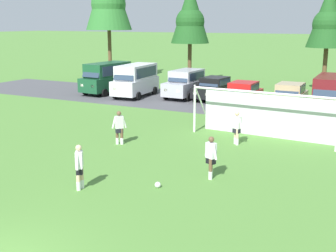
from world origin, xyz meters
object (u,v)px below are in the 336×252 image
at_px(soccer_goal, 266,113).
at_px(parked_car_slot_center, 214,88).
at_px(player_striker_near, 119,128).
at_px(parked_car_slot_left, 136,80).
at_px(player_midfield_center, 211,157).
at_px(player_winger_left, 79,167).
at_px(parked_car_slot_far_right, 331,95).
at_px(parked_car_slot_right, 290,96).
at_px(parked_car_slot_center_right, 243,94).
at_px(parked_car_slot_far_left, 107,77).
at_px(soccer_ball, 158,185).
at_px(parked_car_slot_center_left, 186,83).
at_px(player_defender_far, 237,128).

relative_size(soccer_goal, parked_car_slot_center, 1.74).
relative_size(player_striker_near, parked_car_slot_left, 0.33).
bearing_deg(player_midfield_center, player_winger_left, -138.96).
bearing_deg(parked_car_slot_far_right, parked_car_slot_right, 154.87).
xyz_separation_m(parked_car_slot_left, parked_car_slot_center_right, (8.91, -0.28, -0.47)).
bearing_deg(soccer_goal, parked_car_slot_far_left, 151.91).
bearing_deg(parked_car_slot_left, player_winger_left, -64.26).
bearing_deg(parked_car_slot_left, parked_car_slot_right, 2.31).
distance_m(soccer_ball, parked_car_slot_center_left, 19.65).
distance_m(player_midfield_center, parked_car_slot_center, 17.63).
xyz_separation_m(player_striker_near, parked_car_slot_center, (-0.63, 13.97, 0.05)).
height_order(player_midfield_center, parked_car_slot_right, parked_car_slot_right).
xyz_separation_m(player_winger_left, parked_car_slot_left, (-8.79, 18.23, 0.52)).
height_order(player_midfield_center, parked_car_slot_left, parked_car_slot_left).
xyz_separation_m(parked_car_slot_center, parked_car_slot_far_right, (8.73, -2.26, 0.47)).
height_order(player_midfield_center, parked_car_slot_far_right, parked_car_slot_far_right).
bearing_deg(soccer_goal, player_winger_left, -110.67).
distance_m(player_striker_near, player_winger_left, 6.04).
bearing_deg(player_winger_left, player_striker_near, 110.04).
bearing_deg(player_midfield_center, parked_car_slot_far_right, 80.62).
xyz_separation_m(soccer_ball, player_striker_near, (-4.46, 4.29, 0.71)).
relative_size(player_midfield_center, parked_car_slot_center, 0.38).
bearing_deg(parked_car_slot_center_right, parked_car_slot_center, 149.02).
relative_size(player_winger_left, parked_car_slot_center_right, 0.39).
height_order(player_midfield_center, parked_car_slot_center_right, parked_car_slot_center_right).
distance_m(player_defender_far, parked_car_slot_far_right, 9.64).
relative_size(parked_car_slot_left, parked_car_slot_center, 1.14).
distance_m(player_winger_left, parked_car_slot_center_right, 17.95).
bearing_deg(player_striker_near, parked_car_slot_center_right, 79.87).
bearing_deg(soccer_ball, soccer_goal, 80.58).
distance_m(soccer_goal, player_winger_left, 10.91).
bearing_deg(parked_car_slot_far_left, player_winger_left, -57.61).
distance_m(player_midfield_center, parked_car_slot_center_right, 15.16).
height_order(player_winger_left, parked_car_slot_center_right, parked_car_slot_center_right).
height_order(soccer_ball, player_striker_near, player_striker_near).
height_order(soccer_goal, player_defender_far, soccer_goal).
bearing_deg(parked_car_slot_center, player_striker_near, -87.41).
bearing_deg(soccer_ball, parked_car_slot_center_left, 112.18).
xyz_separation_m(parked_car_slot_far_left, parked_car_slot_right, (14.94, 0.19, -0.47)).
relative_size(player_winger_left, parked_car_slot_left, 0.33).
relative_size(soccer_goal, parked_car_slot_center_left, 1.62).
bearing_deg(parked_car_slot_center_right, parked_car_slot_right, 13.94).
relative_size(parked_car_slot_left, parked_car_slot_far_right, 1.02).
xyz_separation_m(soccer_goal, player_striker_near, (-5.92, -4.52, -0.47)).
bearing_deg(player_winger_left, parked_car_slot_far_left, 122.39).
height_order(soccer_ball, player_midfield_center, player_midfield_center).
bearing_deg(player_defender_far, parked_car_slot_left, 139.73).
bearing_deg(player_striker_near, parked_car_slot_far_right, 55.33).
relative_size(soccer_ball, parked_car_slot_far_left, 0.04).
distance_m(parked_car_slot_far_left, parked_car_slot_left, 2.98).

